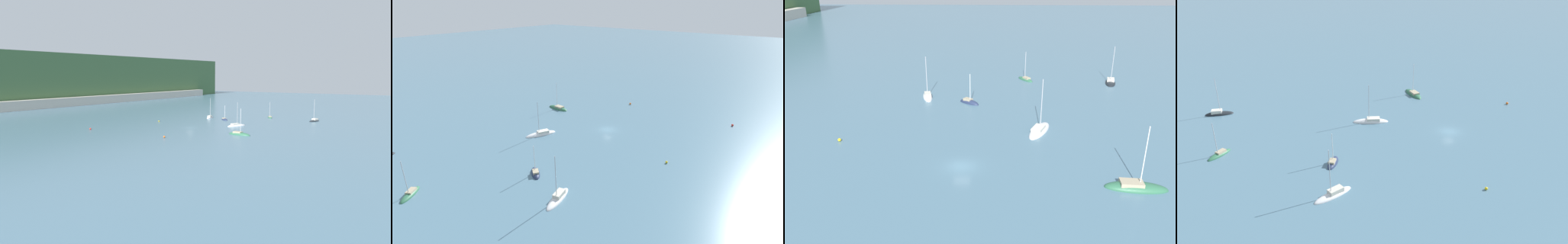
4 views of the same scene
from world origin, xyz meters
TOP-DOWN VIEW (x-y plane):
  - ground_plane at (0.00, 0.00)m, footprint 600.00×600.00m
  - sailboat_0 at (49.74, -12.90)m, footprint 5.77×4.61m
  - sailboat_1 at (29.69, 0.92)m, footprint 4.53×5.20m
  - sailboat_2 at (-5.23, -24.00)m, footprint 3.32×8.57m
  - sailboat_3 at (14.12, -13.02)m, footprint 9.02×5.90m
  - sailboat_4 at (33.51, 10.90)m, footprint 8.05×3.85m
  - mooring_buoy_0 at (8.18, 21.81)m, footprint 0.56×0.56m
  - mooring_buoy_1 at (-24.81, 28.49)m, footprint 0.66×0.66m
  - mooring_buoy_2 at (-24.32, -6.18)m, footprint 0.66×0.66m

SIDE VIEW (x-z plane):
  - ground_plane at x=0.00m, z-range 0.00..0.00m
  - sailboat_2 at x=-5.23m, z-range -4.92..5.08m
  - sailboat_1 at x=29.69m, z-range -3.64..3.81m
  - sailboat_0 at x=49.74m, z-range -4.02..4.20m
  - sailboat_3 at x=14.12m, z-range -5.17..5.36m
  - sailboat_4 at x=33.51m, z-range -4.88..5.17m
  - mooring_buoy_0 at x=8.18m, z-range 0.00..0.56m
  - mooring_buoy_2 at x=-24.32m, z-range 0.00..0.66m
  - mooring_buoy_1 at x=-24.81m, z-range 0.00..0.66m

